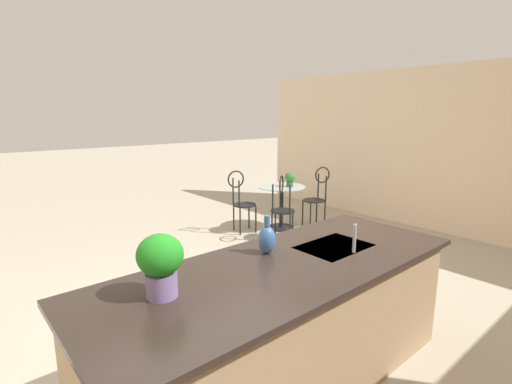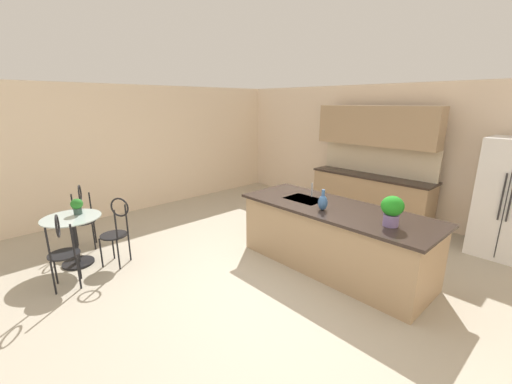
{
  "view_description": "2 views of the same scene",
  "coord_description": "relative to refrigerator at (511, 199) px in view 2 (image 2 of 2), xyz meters",
  "views": [
    {
      "loc": [
        2.02,
        2.56,
        1.93
      ],
      "look_at": [
        -0.95,
        -0.9,
        0.98
      ],
      "focal_mm": 26.29,
      "sensor_mm": 36.0,
      "label": 1
    },
    {
      "loc": [
        2.7,
        -2.9,
        2.34
      ],
      "look_at": [
        -0.64,
        0.21,
        1.07
      ],
      "focal_mm": 22.71,
      "sensor_mm": 36.0,
      "label": 2
    }
  ],
  "objects": [
    {
      "name": "ground_plane",
      "position": [
        -1.9,
        -3.14,
        -0.92
      ],
      "size": [
        40.0,
        40.0,
        0.0
      ],
      "primitive_type": "plane",
      "color": "#B2A893"
    },
    {
      "name": "chair_by_island",
      "position": [
        -3.8,
        -4.54,
        -0.35
      ],
      "size": [
        0.53,
        0.53,
        1.04
      ],
      "color": "black",
      "rests_on": "ground"
    },
    {
      "name": "bistro_table",
      "position": [
        -4.24,
        -5.0,
        -0.47
      ],
      "size": [
        0.8,
        0.8,
        0.74
      ],
      "color": "black",
      "rests_on": "ground"
    },
    {
      "name": "upper_cabinet_run",
      "position": [
        -2.3,
        0.04,
        0.98
      ],
      "size": [
        2.4,
        0.36,
        0.76
      ],
      "color": "tan",
      "rests_on": "back_counter_run"
    },
    {
      "name": "back_counter_run",
      "position": [
        -2.3,
        0.07,
        -0.43
      ],
      "size": [
        2.44,
        0.64,
        1.52
      ],
      "color": "tan",
      "rests_on": "ground"
    },
    {
      "name": "kitchen_island",
      "position": [
        -1.6,
        -2.29,
        -0.46
      ],
      "size": [
        2.8,
        1.06,
        0.92
      ],
      "color": "tan",
      "rests_on": "ground"
    },
    {
      "name": "potted_plant_counter_far",
      "position": [
        -0.75,
        -2.41,
        0.21
      ],
      "size": [
        0.26,
        0.26,
        0.37
      ],
      "color": "#7A669E",
      "rests_on": "kitchen_island"
    },
    {
      "name": "wall_left_window",
      "position": [
        -6.16,
        -3.14,
        0.43
      ],
      "size": [
        0.12,
        7.8,
        2.7
      ],
      "primitive_type": "cube",
      "color": "beige",
      "rests_on": "ground"
    },
    {
      "name": "sink_faucet",
      "position": [
        -2.15,
        -2.11,
        0.11
      ],
      "size": [
        0.02,
        0.02,
        0.22
      ],
      "primitive_type": "cylinder",
      "color": "#B2B5BA",
      "rests_on": "kitchen_island"
    },
    {
      "name": "vase_on_counter",
      "position": [
        -1.65,
        -2.52,
        0.11
      ],
      "size": [
        0.13,
        0.13,
        0.29
      ],
      "color": "#386099",
      "rests_on": "kitchen_island"
    },
    {
      "name": "chair_toward_desk",
      "position": [
        -3.59,
        -5.28,
        -0.35
      ],
      "size": [
        0.52,
        0.47,
        1.04
      ],
      "color": "black",
      "rests_on": "ground"
    },
    {
      "name": "wall_back",
      "position": [
        -1.9,
        0.52,
        0.43
      ],
      "size": [
        9.0,
        0.12,
        2.7
      ],
      "primitive_type": "cube",
      "color": "beige",
      "rests_on": "ground"
    },
    {
      "name": "refrigerator",
      "position": [
        0.0,
        0.0,
        0.0
      ],
      "size": [
        0.84,
        0.75,
        1.84
      ],
      "color": "white",
      "rests_on": "ground"
    },
    {
      "name": "potted_plant_on_table",
      "position": [
        -4.32,
        -4.88,
        -0.04
      ],
      "size": [
        0.17,
        0.17,
        0.24
      ],
      "color": "#385147",
      "rests_on": "bistro_table"
    },
    {
      "name": "chair_near_window",
      "position": [
        -4.82,
        -4.71,
        -0.35
      ],
      "size": [
        0.52,
        0.49,
        1.04
      ],
      "color": "black",
      "rests_on": "ground"
    }
  ]
}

